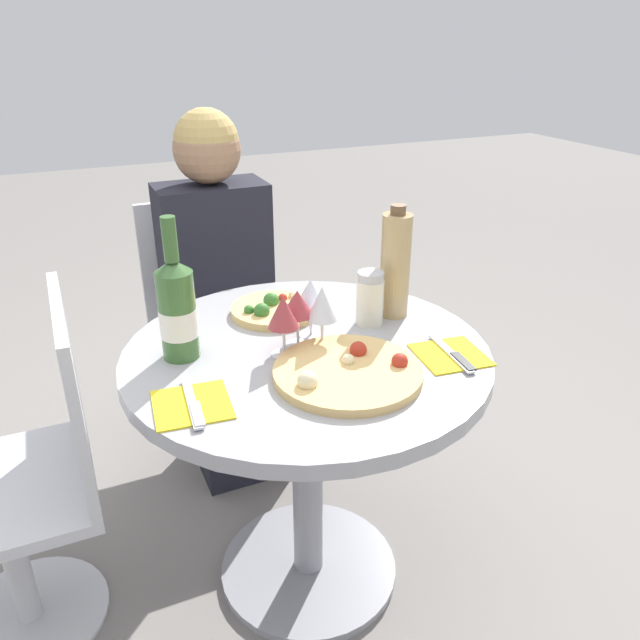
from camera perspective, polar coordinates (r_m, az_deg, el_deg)
name	(u,v)px	position (r m, az deg, el deg)	size (l,w,h in m)	color
ground_plane	(309,570)	(1.89, -1.04, -21.86)	(12.00, 12.00, 0.00)	gray
dining_table	(307,407)	(1.54, -1.20, -7.99)	(0.86, 0.86, 0.71)	gray
chair_behind_diner	(216,330)	(2.25, -9.49, -0.87)	(0.43, 0.43, 0.85)	silver
seated_diner	(224,308)	(2.08, -8.78, 1.13)	(0.35, 0.41, 1.17)	black
chair_empty_side	(29,486)	(1.67, -25.08, -13.61)	(0.43, 0.43, 0.85)	silver
pizza_large	(348,372)	(1.34, 2.55, -4.74)	(0.32, 0.32, 0.05)	#DBB26B
pizza_small_far	(274,309)	(1.63, -4.19, 1.03)	(0.23, 0.23, 0.05)	#DBB26B
wine_bottle	(177,309)	(1.41, -12.92, 0.98)	(0.08, 0.08, 0.33)	#38602D
tall_carafe	(395,265)	(1.59, 6.90, 5.03)	(0.08, 0.08, 0.29)	tan
sugar_shaker	(370,298)	(1.56, 4.58, 1.97)	(0.07, 0.07, 0.14)	silver
wine_glass_front_right	(322,304)	(1.42, 0.19, 1.43)	(0.07, 0.07, 0.15)	silver
wine_glass_back_right	(311,294)	(1.48, -0.86, 2.35)	(0.08, 0.08, 0.15)	silver
wine_glass_center	(297,304)	(1.43, -2.08, 1.44)	(0.08, 0.08, 0.14)	silver
wine_glass_front_left	(283,313)	(1.39, -3.38, 0.65)	(0.07, 0.07, 0.15)	silver
place_setting_left	(192,405)	(1.27, -11.60, -7.62)	(0.16, 0.19, 0.01)	yellow
place_setting_right	(451,355)	(1.46, 11.92, -3.14)	(0.17, 0.19, 0.01)	yellow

